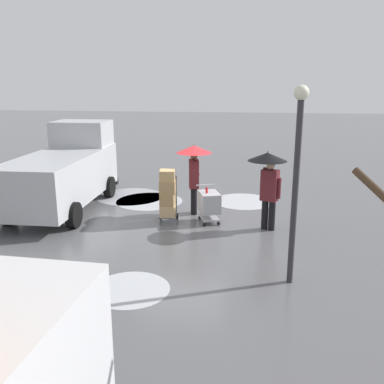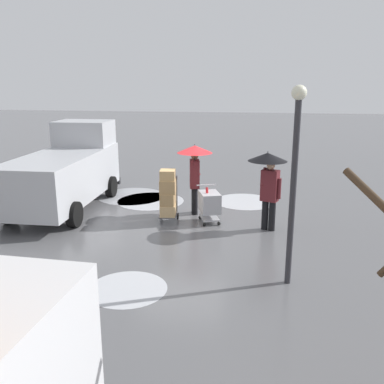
{
  "view_description": "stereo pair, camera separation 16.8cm",
  "coord_description": "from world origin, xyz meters",
  "px_view_note": "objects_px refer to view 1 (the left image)",
  "views": [
    {
      "loc": [
        -1.97,
        11.41,
        3.91
      ],
      "look_at": [
        -0.39,
        0.63,
        1.05
      ],
      "focal_mm": 39.42,
      "sensor_mm": 36.0,
      "label": 1
    },
    {
      "loc": [
        -2.14,
        11.39,
        3.91
      ],
      "look_at": [
        -0.39,
        0.63,
        1.05
      ],
      "focal_mm": 39.42,
      "sensor_mm": 36.0,
      "label": 2
    }
  ],
  "objects_px": {
    "pedestrian_black_side": "(268,173)",
    "pedestrian_pink_side": "(194,163)",
    "cargo_van_parked_right": "(65,171)",
    "street_lamp": "(297,166)",
    "shopping_cart_vendor": "(209,203)",
    "hand_dolly_boxes": "(168,195)"
  },
  "relations": [
    {
      "from": "pedestrian_pink_side",
      "to": "pedestrian_black_side",
      "type": "xyz_separation_m",
      "value": [
        -2.15,
        1.05,
        -0.01
      ]
    },
    {
      "from": "hand_dolly_boxes",
      "to": "street_lamp",
      "type": "height_order",
      "value": "street_lamp"
    },
    {
      "from": "cargo_van_parked_right",
      "to": "pedestrian_pink_side",
      "type": "distance_m",
      "value": 4.16
    },
    {
      "from": "cargo_van_parked_right",
      "to": "street_lamp",
      "type": "height_order",
      "value": "street_lamp"
    },
    {
      "from": "pedestrian_black_side",
      "to": "pedestrian_pink_side",
      "type": "bearing_deg",
      "value": -26.12
    },
    {
      "from": "cargo_van_parked_right",
      "to": "shopping_cart_vendor",
      "type": "distance_m",
      "value": 4.79
    },
    {
      "from": "shopping_cart_vendor",
      "to": "pedestrian_black_side",
      "type": "relative_size",
      "value": 0.49
    },
    {
      "from": "pedestrian_pink_side",
      "to": "pedestrian_black_side",
      "type": "height_order",
      "value": "same"
    },
    {
      "from": "hand_dolly_boxes",
      "to": "street_lamp",
      "type": "distance_m",
      "value": 4.81
    },
    {
      "from": "street_lamp",
      "to": "hand_dolly_boxes",
      "type": "bearing_deg",
      "value": -46.05
    },
    {
      "from": "hand_dolly_boxes",
      "to": "pedestrian_pink_side",
      "type": "distance_m",
      "value": 1.34
    },
    {
      "from": "pedestrian_pink_side",
      "to": "pedestrian_black_side",
      "type": "relative_size",
      "value": 1.0
    },
    {
      "from": "hand_dolly_boxes",
      "to": "street_lamp",
      "type": "xyz_separation_m",
      "value": [
        -3.16,
        3.28,
        1.55
      ]
    },
    {
      "from": "cargo_van_parked_right",
      "to": "pedestrian_pink_side",
      "type": "xyz_separation_m",
      "value": [
        -4.14,
        0.15,
        0.41
      ]
    },
    {
      "from": "shopping_cart_vendor",
      "to": "street_lamp",
      "type": "bearing_deg",
      "value": 119.93
    },
    {
      "from": "pedestrian_black_side",
      "to": "street_lamp",
      "type": "xyz_separation_m",
      "value": [
        -0.4,
        3.14,
        0.8
      ]
    },
    {
      "from": "hand_dolly_boxes",
      "to": "pedestrian_pink_side",
      "type": "bearing_deg",
      "value": -124.32
    },
    {
      "from": "hand_dolly_boxes",
      "to": "street_lamp",
      "type": "bearing_deg",
      "value": 133.95
    },
    {
      "from": "cargo_van_parked_right",
      "to": "hand_dolly_boxes",
      "type": "distance_m",
      "value": 3.69
    },
    {
      "from": "shopping_cart_vendor",
      "to": "pedestrian_black_side",
      "type": "xyz_separation_m",
      "value": [
        -1.61,
        0.34,
        1.0
      ]
    },
    {
      "from": "shopping_cart_vendor",
      "to": "hand_dolly_boxes",
      "type": "xyz_separation_m",
      "value": [
        1.16,
        0.2,
        0.25
      ]
    },
    {
      "from": "cargo_van_parked_right",
      "to": "hand_dolly_boxes",
      "type": "xyz_separation_m",
      "value": [
        -3.52,
        1.06,
        -0.36
      ]
    }
  ]
}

